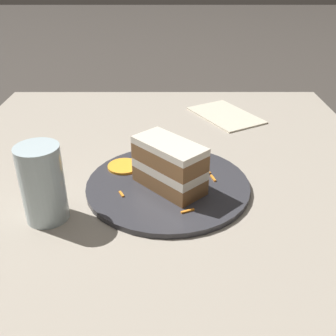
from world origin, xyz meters
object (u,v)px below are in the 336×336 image
(cream_dollop, at_px, (174,147))
(drinking_glass, at_px, (43,189))
(plate, at_px, (168,185))
(orange_garnish, at_px, (124,166))
(cake_slice, at_px, (169,165))
(menu_card, at_px, (226,115))

(cream_dollop, bearing_deg, drinking_glass, 134.07)
(plate, relative_size, drinking_glass, 2.33)
(orange_garnish, bearing_deg, cake_slice, -128.82)
(menu_card, bearing_deg, drinking_glass, 22.50)
(cream_dollop, xyz_separation_m, drinking_glass, (-0.20, 0.21, 0.03))
(cream_dollop, distance_m, drinking_glass, 0.29)
(plate, xyz_separation_m, cream_dollop, (0.11, -0.01, 0.02))
(plate, relative_size, menu_card, 1.56)
(cake_slice, height_order, menu_card, cake_slice)
(orange_garnish, relative_size, menu_card, 0.33)
(orange_garnish, relative_size, drinking_glass, 0.49)
(plate, bearing_deg, orange_garnish, 56.29)
(cake_slice, height_order, cream_dollop, cake_slice)
(plate, bearing_deg, drinking_glass, 115.03)
(plate, bearing_deg, menu_card, -23.15)
(cake_slice, bearing_deg, drinking_glass, -21.96)
(drinking_glass, xyz_separation_m, menu_card, (0.45, -0.35, -0.05))
(cake_slice, relative_size, drinking_glass, 1.08)
(plate, height_order, orange_garnish, orange_garnish)
(cream_dollop, xyz_separation_m, orange_garnish, (-0.05, 0.10, -0.02))
(plate, distance_m, cake_slice, 0.05)
(cake_slice, xyz_separation_m, orange_garnish, (0.07, 0.09, -0.04))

